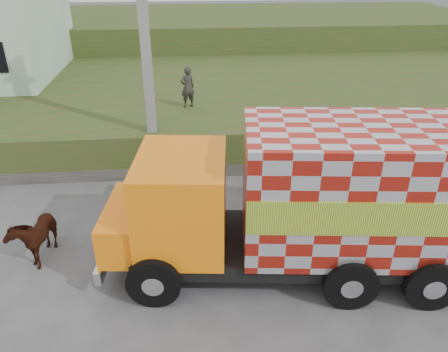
{
  "coord_description": "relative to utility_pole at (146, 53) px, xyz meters",
  "views": [
    {
      "loc": [
        0.17,
        -9.24,
        6.95
      ],
      "look_at": [
        1.14,
        1.51,
        1.3
      ],
      "focal_mm": 35.0,
      "sensor_mm": 36.0,
      "label": 1
    }
  ],
  "objects": [
    {
      "name": "ground",
      "position": [
        1.0,
        -4.6,
        -4.08
      ],
      "size": [
        120.0,
        120.0,
        0.0
      ],
      "primitive_type": "plane",
      "color": "#474749",
      "rests_on": "ground"
    },
    {
      "name": "embankment",
      "position": [
        1.0,
        5.4,
        -3.33
      ],
      "size": [
        40.0,
        12.0,
        1.5
      ],
      "primitive_type": "cube",
      "color": "#254D19",
      "rests_on": "ground"
    },
    {
      "name": "embankment_far",
      "position": [
        1.0,
        17.4,
        -2.58
      ],
      "size": [
        40.0,
        12.0,
        3.0
      ],
      "primitive_type": "cube",
      "color": "#254D19",
      "rests_on": "ground"
    },
    {
      "name": "retaining_strip",
      "position": [
        -1.0,
        -0.4,
        -3.88
      ],
      "size": [
        16.0,
        0.5,
        0.4
      ],
      "primitive_type": "cube",
      "color": "#595651",
      "rests_on": "ground"
    },
    {
      "name": "utility_pole",
      "position": [
        0.0,
        0.0,
        0.0
      ],
      "size": [
        1.2,
        0.3,
        8.0
      ],
      "color": "gray",
      "rests_on": "ground"
    },
    {
      "name": "cargo_truck",
      "position": [
        3.75,
        -5.59,
        -2.19
      ],
      "size": [
        8.44,
        3.59,
        3.66
      ],
      "rotation": [
        0.0,
        0.0,
        -0.11
      ],
      "color": "black",
      "rests_on": "ground"
    },
    {
      "name": "cow",
      "position": [
        -2.7,
        -4.56,
        -3.4
      ],
      "size": [
        0.93,
        1.67,
        1.34
      ],
      "primitive_type": "imported",
      "rotation": [
        0.0,
        0.0,
        -0.13
      ],
      "color": "black",
      "rests_on": "ground"
    },
    {
      "name": "pedestrian",
      "position": [
        1.24,
        2.43,
        -1.81
      ],
      "size": [
        0.66,
        0.55,
        1.54
      ],
      "primitive_type": "imported",
      "rotation": [
        0.0,
        0.0,
        3.52
      ],
      "color": "#292725",
      "rests_on": "embankment"
    }
  ]
}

